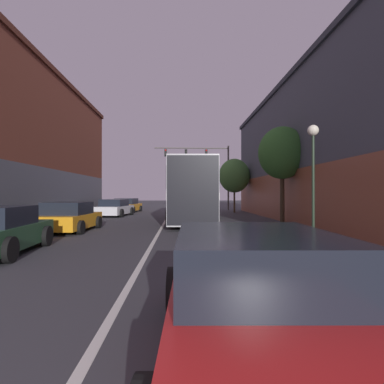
{
  "coord_description": "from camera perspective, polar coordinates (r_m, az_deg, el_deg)",
  "views": [
    {
      "loc": [
        0.99,
        0.5,
        1.76
      ],
      "look_at": [
        1.65,
        17.81,
        1.86
      ],
      "focal_mm": 28.0,
      "sensor_mm": 36.0,
      "label": 1
    }
  ],
  "objects": [
    {
      "name": "traffic_signal_gantry",
      "position": [
        32.77,
        2.4,
        5.72
      ],
      "size": [
        8.14,
        0.36,
        7.04
      ],
      "color": "#514C47",
      "rests_on": "ground_plane"
    },
    {
      "name": "street_lamp",
      "position": [
        11.43,
        22.08,
        4.94
      ],
      "size": [
        0.39,
        0.39,
        4.19
      ],
      "color": "#233323",
      "rests_on": "ground_plane"
    },
    {
      "name": "building_right_storefront",
      "position": [
        20.13,
        28.52,
        7.84
      ],
      "size": [
        7.71,
        29.83,
        9.0
      ],
      "color": "#4C515B",
      "rests_on": "ground_plane"
    },
    {
      "name": "bus",
      "position": [
        19.28,
        0.07,
        0.44
      ],
      "size": [
        3.09,
        11.07,
        3.62
      ],
      "rotation": [
        0.0,
        0.0,
        1.54
      ],
      "color": "#B7B7BC",
      "rests_on": "ground_plane"
    },
    {
      "name": "street_tree_far",
      "position": [
        28.54,
        8.07,
        3.09
      ],
      "size": [
        2.91,
        2.62,
        5.08
      ],
      "color": "#4C3823",
      "rests_on": "ground_plane"
    },
    {
      "name": "lane_center_line",
      "position": [
        18.11,
        -5.33,
        -5.91
      ],
      "size": [
        0.14,
        48.99,
        0.01
      ],
      "color": "silver",
      "rests_on": "ground_plane"
    },
    {
      "name": "street_tree_near",
      "position": [
        18.18,
        16.8,
        7.08
      ],
      "size": [
        2.75,
        2.47,
        5.64
      ],
      "color": "#3D2D1E",
      "rests_on": "ground_plane"
    },
    {
      "name": "parked_car_left_near",
      "position": [
        15.31,
        -22.38,
        -4.48
      ],
      "size": [
        2.32,
        3.94,
        1.37
      ],
      "rotation": [
        0.0,
        0.0,
        1.52
      ],
      "color": "orange",
      "rests_on": "ground_plane"
    },
    {
      "name": "parked_car_left_far",
      "position": [
        29.56,
        -12.29,
        -2.54
      ],
      "size": [
        2.53,
        4.45,
        1.33
      ],
      "rotation": [
        0.0,
        0.0,
        1.46
      ],
      "color": "orange",
      "rests_on": "ground_plane"
    },
    {
      "name": "hatchback_foreground",
      "position": [
        3.41,
        12.49,
        -19.39
      ],
      "size": [
        2.22,
        4.36,
        1.34
      ],
      "rotation": [
        0.0,
        0.0,
        1.54
      ],
      "color": "red",
      "rests_on": "ground_plane"
    },
    {
      "name": "parked_car_left_mid",
      "position": [
        24.49,
        -14.49,
        -2.96
      ],
      "size": [
        2.53,
        4.5,
        1.33
      ],
      "rotation": [
        0.0,
        0.0,
        1.45
      ],
      "color": "silver",
      "rests_on": "ground_plane"
    }
  ]
}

